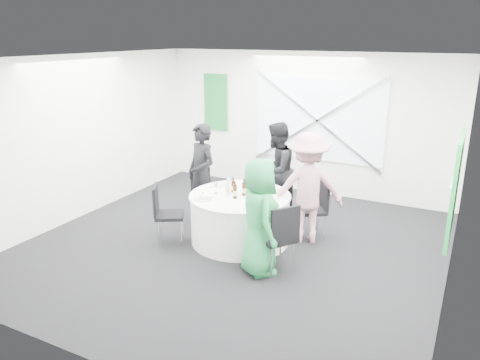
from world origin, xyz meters
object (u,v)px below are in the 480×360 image
at_px(banquet_table, 240,218).
at_px(person_man_back_left, 202,174).
at_px(clear_water_bottle, 228,188).
at_px(chair_back_right, 317,205).
at_px(green_water_bottle, 251,188).
at_px(person_man_back, 276,170).
at_px(person_woman_green, 259,217).
at_px(chair_back, 262,186).
at_px(chair_front_left, 164,210).
at_px(chair_back_left, 204,189).
at_px(person_woman_pink, 307,188).
at_px(chair_front_right, 280,233).

distance_m(banquet_table, person_man_back_left, 1.14).
bearing_deg(banquet_table, clear_water_bottle, -149.56).
bearing_deg(chair_back_right, green_water_bottle, -88.19).
distance_m(person_man_back, person_woman_green, 2.08).
bearing_deg(chair_back, chair_front_left, -123.03).
height_order(banquet_table, person_woman_green, person_woman_green).
bearing_deg(chair_back, person_woman_green, -75.02).
relative_size(banquet_table, chair_back_right, 1.71).
height_order(chair_back_left, person_man_back, person_man_back).
bearing_deg(chair_back_right, chair_back_left, -123.01).
xyz_separation_m(banquet_table, clear_water_bottle, (-0.16, -0.09, 0.49)).
relative_size(person_woman_pink, clear_water_bottle, 6.18).
bearing_deg(clear_water_bottle, chair_back_left, 140.80).
bearing_deg(person_woman_green, person_woman_pink, -52.14).
relative_size(chair_front_left, person_woman_green, 0.58).
relative_size(person_woman_green, clear_water_bottle, 5.69).
bearing_deg(chair_front_right, banquet_table, -90.00).
bearing_deg(person_woman_green, chair_back_left, 9.46).
distance_m(person_man_back, person_woman_pink, 1.12).
bearing_deg(chair_front_right, green_water_bottle, -97.50).
bearing_deg(person_woman_pink, chair_front_left, 1.54).
distance_m(chair_front_left, clear_water_bottle, 1.03).
bearing_deg(chair_back_right, person_man_back_left, -116.95).
height_order(banquet_table, chair_front_right, chair_front_right).
height_order(person_man_back, green_water_bottle, person_man_back).
relative_size(banquet_table, person_man_back_left, 0.91).
height_order(chair_front_right, person_woman_green, person_woman_green).
bearing_deg(banquet_table, person_man_back_left, 155.87).
bearing_deg(chair_back, person_woman_pink, -42.45).
height_order(banquet_table, person_man_back, person_man_back).
bearing_deg(chair_front_left, person_woman_green, -126.38).
distance_m(chair_back, clear_water_bottle, 1.35).
height_order(chair_back, green_water_bottle, green_water_bottle).
relative_size(banquet_table, person_woman_green, 0.98).
bearing_deg(green_water_bottle, person_man_back, 93.58).
distance_m(banquet_table, clear_water_bottle, 0.52).
xyz_separation_m(chair_back_right, clear_water_bottle, (-1.16, -0.80, 0.33)).
distance_m(banquet_table, person_woman_pink, 1.14).
distance_m(banquet_table, chair_back, 1.23).
xyz_separation_m(chair_back_left, chair_front_left, (0.04, -1.22, 0.05)).
xyz_separation_m(chair_back_left, person_man_back_left, (0.10, -0.20, 0.35)).
bearing_deg(person_man_back, chair_back, -83.67).
bearing_deg(person_man_back_left, chair_back_left, 139.41).
xyz_separation_m(chair_back, person_woman_green, (0.86, -1.98, 0.28)).
xyz_separation_m(chair_front_left, person_man_back_left, (0.06, 1.02, 0.31)).
bearing_deg(chair_front_left, chair_back, -55.10).
xyz_separation_m(chair_back_right, person_woman_green, (-0.33, -1.47, 0.26)).
xyz_separation_m(chair_front_right, chair_front_left, (-1.95, 0.09, -0.04)).
height_order(chair_front_left, person_woman_green, person_woman_green).
xyz_separation_m(chair_front_left, person_woman_pink, (1.91, 1.07, 0.32)).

